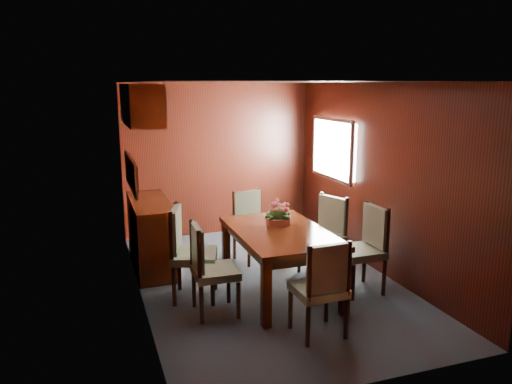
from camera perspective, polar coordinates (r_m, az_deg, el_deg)
name	(u,v)px	position (r m, az deg, el deg)	size (l,w,h in m)	color
ground	(267,282)	(6.21, 1.24, -10.27)	(4.50, 4.50, 0.00)	#344048
room_shell	(250,147)	(6.06, -0.71, 5.16)	(3.06, 4.52, 2.41)	black
sideboard	(151,234)	(6.71, -11.88, -4.73)	(0.48, 1.40, 0.90)	#321206
dining_table	(280,239)	(5.71, 2.77, -5.40)	(1.01, 1.61, 0.75)	#321206
chair_left_near	(208,265)	(5.25, -5.51, -8.26)	(0.46, 0.48, 0.99)	black
chair_left_far	(187,248)	(5.64, -7.88, -6.32)	(0.62, 0.63, 1.07)	black
chair_right_near	(366,243)	(5.94, 12.47, -5.77)	(0.47, 0.49, 1.03)	black
chair_right_far	(326,230)	(6.42, 8.04, -4.37)	(0.59, 0.61, 1.00)	black
chair_head	(322,284)	(4.80, 7.59, -10.35)	(0.48, 0.46, 0.98)	black
chair_foot	(251,221)	(6.85, -0.58, -3.39)	(0.54, 0.53, 0.96)	black
flower_centerpiece	(279,212)	(5.86, 2.59, -2.35)	(0.31, 0.31, 0.31)	#B85538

